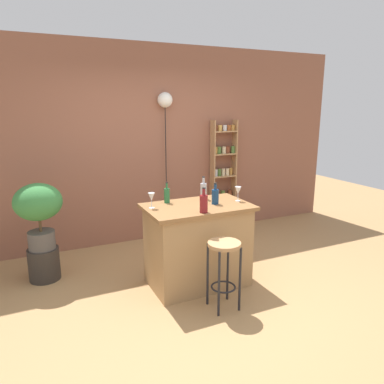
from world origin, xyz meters
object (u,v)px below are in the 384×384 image
object	(u,v)px
bottle_soda_blue	(167,195)
wine_glass_left	(238,191)
bottle_sauce_amber	(203,191)
wine_glass_center	(151,197)
potted_plant	(38,208)
bottle_spirits_clear	(215,196)
pendant_globe_light	(165,102)
plant_stool	(44,264)
bottle_vinegar	(204,203)
bar_stool	(224,260)
spice_shelf	(223,174)

from	to	relation	value
bottle_soda_blue	wine_glass_left	size ratio (longest dim) A/B	1.43
bottle_sauce_amber	wine_glass_center	distance (m)	0.68
wine_glass_center	potted_plant	bearing A→B (deg)	145.90
bottle_spirits_clear	pendant_globe_light	xyz separation A→B (m)	(0.04, 1.57, 1.01)
plant_stool	bottle_soda_blue	size ratio (longest dim) A/B	1.60
bottle_vinegar	pendant_globe_light	size ratio (longest dim) A/B	0.12
bar_stool	wine_glass_center	distance (m)	0.99
bar_stool	bottle_soda_blue	xyz separation A→B (m)	(-0.27, 0.81, 0.49)
bottle_spirits_clear	spice_shelf	bearing A→B (deg)	57.31
bottle_spirits_clear	bottle_vinegar	world-z (taller)	bottle_vinegar
potted_plant	bottle_sauce_amber	xyz separation A→B (m)	(1.74, -0.61, 0.15)
bar_stool	wine_glass_center	world-z (taller)	wine_glass_center
bottle_vinegar	bottle_sauce_amber	bearing A→B (deg)	63.42
wine_glass_left	pendant_globe_light	xyz separation A→B (m)	(-0.26, 1.57, 0.98)
bottle_sauce_amber	bottle_vinegar	size ratio (longest dim) A/B	1.02
spice_shelf	pendant_globe_light	size ratio (longest dim) A/B	0.81
plant_stool	bottle_spirits_clear	distance (m)	2.12
bottle_soda_blue	plant_stool	bearing A→B (deg)	155.44
bottle_vinegar	bottle_soda_blue	xyz separation A→B (m)	(-0.20, 0.51, -0.01)
wine_glass_left	wine_glass_center	xyz separation A→B (m)	(-0.98, 0.13, 0.00)
bar_stool	plant_stool	xyz separation A→B (m)	(-1.56, 1.40, -0.32)
bottle_soda_blue	pendant_globe_light	xyz separation A→B (m)	(0.50, 1.30, 1.01)
bar_stool	bottle_vinegar	bearing A→B (deg)	102.75
pendant_globe_light	bottle_soda_blue	bearing A→B (deg)	-110.85
plant_stool	bottle_spirits_clear	size ratio (longest dim) A/B	1.59
wine_glass_left	wine_glass_center	size ratio (longest dim) A/B	1.00
wine_glass_center	pendant_globe_light	distance (m)	1.88
plant_stool	potted_plant	size ratio (longest dim) A/B	0.49
bar_stool	bottle_sauce_amber	xyz separation A→B (m)	(0.18, 0.79, 0.50)
bottle_sauce_amber	bottle_soda_blue	bearing A→B (deg)	177.49
plant_stool	bottle_sauce_amber	distance (m)	2.02
potted_plant	bottle_vinegar	bearing A→B (deg)	-36.36
bottle_sauce_amber	bottle_spirits_clear	bearing A→B (deg)	-86.40
bottle_sauce_amber	pendant_globe_light	xyz separation A→B (m)	(0.05, 1.32, 0.99)
bottle_soda_blue	spice_shelf	bearing A→B (deg)	41.24
spice_shelf	pendant_globe_light	xyz separation A→B (m)	(-0.95, 0.04, 1.10)
bottle_spirits_clear	bottle_soda_blue	xyz separation A→B (m)	(-0.46, 0.27, -0.00)
spice_shelf	potted_plant	size ratio (longest dim) A/B	2.30
bottle_vinegar	potted_plant	bearing A→B (deg)	143.64
bottle_sauce_amber	bottle_soda_blue	distance (m)	0.44
potted_plant	wine_glass_center	world-z (taller)	potted_plant
bottle_spirits_clear	bottle_soda_blue	distance (m)	0.53
spice_shelf	bottle_spirits_clear	world-z (taller)	spice_shelf
pendant_globe_light	wine_glass_center	bearing A→B (deg)	-116.63
plant_stool	bottle_vinegar	bearing A→B (deg)	-36.36
wine_glass_left	pendant_globe_light	bearing A→B (deg)	99.25
pendant_globe_light	potted_plant	bearing A→B (deg)	-158.37
bottle_vinegar	bottle_soda_blue	distance (m)	0.54
bottle_sauce_amber	pendant_globe_light	distance (m)	1.65
spice_shelf	bottle_vinegar	world-z (taller)	spice_shelf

